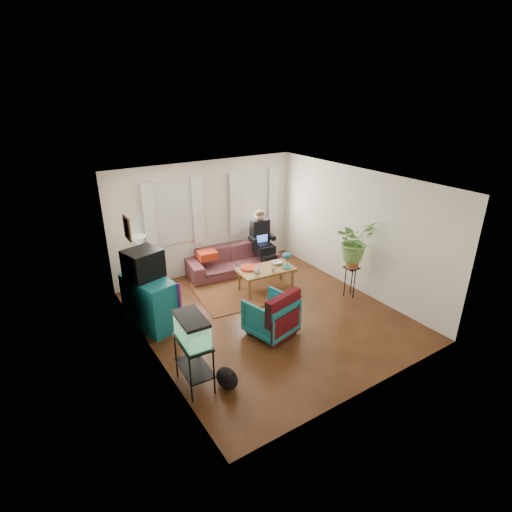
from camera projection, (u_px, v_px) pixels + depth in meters
floor at (267, 315)px, 7.74m from camera, size 4.50×5.00×0.01m
ceiling at (269, 182)px, 6.72m from camera, size 4.50×5.00×0.01m
wall_back at (206, 218)px, 9.16m from camera, size 4.50×0.01×2.60m
wall_front at (374, 314)px, 5.30m from camera, size 4.50×0.01×2.60m
wall_left at (147, 284)px, 6.11m from camera, size 0.01×5.00×2.60m
wall_right at (356, 231)px, 8.35m from camera, size 0.01×5.00×2.60m
window_left at (173, 213)px, 8.65m from camera, size 1.08×0.04×1.38m
window_right at (253, 200)px, 9.67m from camera, size 1.08×0.04×1.38m
curtains_left at (174, 214)px, 8.59m from camera, size 1.36×0.06×1.50m
curtains_right at (255, 201)px, 9.61m from camera, size 1.36×0.06×1.50m
picture_frame at (128, 228)px, 6.52m from camera, size 0.04×0.32×0.40m
area_rug at (244, 290)px, 8.66m from camera, size 2.17×1.82×0.01m
sofa at (232, 256)px, 9.36m from camera, size 2.22×1.09×0.84m
seated_person at (262, 242)px, 9.58m from camera, size 0.61×0.72×1.27m
side_table at (143, 275)px, 8.61m from camera, size 0.52×0.52×0.65m
table_lamp at (139, 249)px, 8.38m from camera, size 0.39×0.39×0.59m
dresser at (150, 302)px, 7.23m from camera, size 0.79×1.16×0.96m
crt_tv at (143, 264)px, 7.02m from camera, size 0.70×0.66×0.51m
aquarium_stand at (194, 363)px, 5.78m from camera, size 0.42×0.71×0.77m
aquarium at (192, 329)px, 5.55m from camera, size 0.38×0.65×0.41m
black_cat at (227, 376)px, 5.82m from camera, size 0.37×0.49×0.37m
armchair at (271, 314)px, 7.03m from camera, size 0.90×0.86×0.78m
serape_throw at (284, 312)px, 6.78m from camera, size 0.80×0.36×0.64m
coffee_table at (266, 279)px, 8.63m from camera, size 1.25×0.77×0.49m
cup_a at (257, 271)px, 8.31m from camera, size 0.15×0.15×0.11m
cup_b at (273, 269)px, 8.37m from camera, size 0.12×0.12×0.10m
bowl at (277, 263)px, 8.75m from camera, size 0.26×0.26×0.06m
snack_tray at (249, 268)px, 8.52m from camera, size 0.40×0.40×0.04m
birdcage at (287, 260)px, 8.50m from camera, size 0.21×0.21×0.35m
plant_stand at (350, 282)px, 8.31m from camera, size 0.28×0.28×0.66m
potted_plant at (354, 247)px, 8.00m from camera, size 0.76×0.66×0.84m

